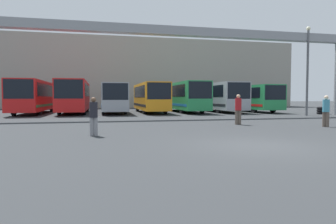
# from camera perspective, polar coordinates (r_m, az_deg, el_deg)

# --- Properties ---
(ground_plane) EXTENTS (200.00, 200.00, 0.00)m
(ground_plane) POSITION_cam_1_polar(r_m,az_deg,el_deg) (10.65, 16.78, -6.22)
(ground_plane) COLOR #2D3033
(building_backdrop) EXTENTS (54.91, 12.00, 11.08)m
(building_backdrop) POSITION_cam_1_polar(r_m,az_deg,el_deg) (53.14, -7.06, 6.99)
(building_backdrop) COLOR gray
(building_backdrop) RESTS_ON ground
(overhead_gantry) EXTENTS (33.52, 0.80, 7.38)m
(overhead_gantry) POSITION_cam_1_polar(r_m,az_deg,el_deg) (24.90, -0.41, 13.53)
(overhead_gantry) COLOR gray
(overhead_gantry) RESTS_ON ground
(bus_slot_0) EXTENTS (2.56, 12.14, 3.25)m
(bus_slot_0) POSITION_cam_1_polar(r_m,az_deg,el_deg) (33.47, -24.08, 2.95)
(bus_slot_0) COLOR red
(bus_slot_0) RESTS_ON ground
(bus_slot_1) EXTENTS (2.62, 11.99, 3.28)m
(bus_slot_1) POSITION_cam_1_polar(r_m,az_deg,el_deg) (32.84, -17.36, 3.11)
(bus_slot_1) COLOR red
(bus_slot_1) RESTS_ON ground
(bus_slot_2) EXTENTS (2.46, 12.02, 3.00)m
(bus_slot_2) POSITION_cam_1_polar(r_m,az_deg,el_deg) (32.77, -10.47, 2.92)
(bus_slot_2) COLOR #999EA5
(bus_slot_2) RESTS_ON ground
(bus_slot_3) EXTENTS (2.45, 10.29, 3.10)m
(bus_slot_3) POSITION_cam_1_polar(r_m,az_deg,el_deg) (32.30, -3.41, 3.06)
(bus_slot_3) COLOR orange
(bus_slot_3) RESTS_ON ground
(bus_slot_4) EXTENTS (2.52, 12.12, 3.25)m
(bus_slot_4) POSITION_cam_1_polar(r_m,az_deg,el_deg) (34.04, 2.90, 3.19)
(bus_slot_4) COLOR #268C4C
(bus_slot_4) RESTS_ON ground
(bus_slot_5) EXTENTS (2.61, 11.07, 3.19)m
(bus_slot_5) POSITION_cam_1_polar(r_m,az_deg,el_deg) (34.81, 9.40, 3.09)
(bus_slot_5) COLOR #999EA5
(bus_slot_5) RESTS_ON ground
(bus_slot_6) EXTENTS (2.57, 10.14, 2.96)m
(bus_slot_6) POSITION_cam_1_polar(r_m,az_deg,el_deg) (36.06, 15.49, 2.82)
(bus_slot_6) COLOR #268C4C
(bus_slot_6) RESTS_ON ground
(pedestrian_near_center) EXTENTS (0.34, 0.34, 1.66)m
(pedestrian_near_center) POSITION_cam_1_polar(r_m,az_deg,el_deg) (13.14, -13.99, -0.63)
(pedestrian_near_center) COLOR gray
(pedestrian_near_center) RESTS_ON ground
(pedestrian_near_right) EXTENTS (0.38, 0.38, 1.83)m
(pedestrian_near_right) POSITION_cam_1_polar(r_m,az_deg,el_deg) (18.54, 13.23, 0.64)
(pedestrian_near_right) COLOR brown
(pedestrian_near_right) RESTS_ON ground
(pedestrian_mid_right) EXTENTS (0.37, 0.37, 1.76)m
(pedestrian_mid_right) POSITION_cam_1_polar(r_m,az_deg,el_deg) (18.83, 27.88, 0.31)
(pedestrian_mid_right) COLOR brown
(pedestrian_mid_right) RESTS_ON ground
(tire_stack) EXTENTS (1.04, 1.04, 0.72)m
(tire_stack) POSITION_cam_1_polar(r_m,az_deg,el_deg) (32.85, 27.33, 0.25)
(tire_stack) COLOR black
(tire_stack) RESTS_ON ground
(lamp_post) EXTENTS (0.36, 0.36, 7.93)m
(lamp_post) POSITION_cam_1_polar(r_m,az_deg,el_deg) (29.75, 25.05, 7.71)
(lamp_post) COLOR #595B60
(lamp_post) RESTS_ON ground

